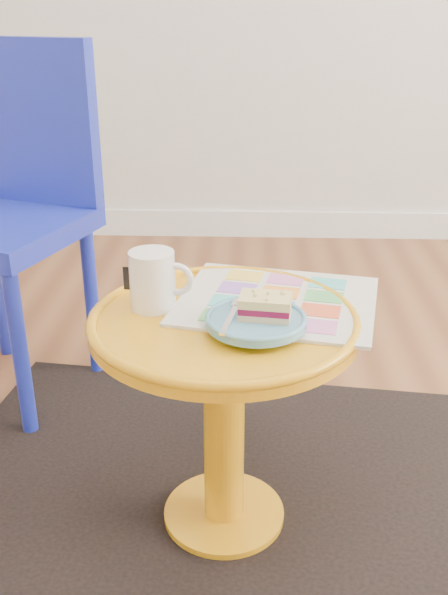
{
  "coord_description": "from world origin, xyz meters",
  "views": [
    {
      "loc": [
        -0.38,
        -0.92,
        0.97
      ],
      "look_at": [
        -0.42,
        0.15,
        0.5
      ],
      "focal_mm": 40.0,
      "sensor_mm": 36.0,
      "label": 1
    }
  ],
  "objects_px": {
    "plate": "(256,321)",
    "side_table": "(224,380)",
    "chair": "(10,199)",
    "newspaper": "(277,301)",
    "mug": "(154,278)"
  },
  "relations": [
    {
      "from": "plate",
      "to": "side_table",
      "type": "bearing_deg",
      "value": 138.22
    },
    {
      "from": "side_table",
      "to": "chair",
      "type": "height_order",
      "value": "chair"
    },
    {
      "from": "newspaper",
      "to": "side_table",
      "type": "bearing_deg",
      "value": -131.81
    },
    {
      "from": "chair",
      "to": "newspaper",
      "type": "distance_m",
      "value": 0.83
    },
    {
      "from": "newspaper",
      "to": "plate",
      "type": "relative_size",
      "value": 2.09
    },
    {
      "from": "side_table",
      "to": "plate",
      "type": "xyz_separation_m",
      "value": [
        0.06,
        -0.05,
        0.15
      ]
    },
    {
      "from": "chair",
      "to": "mug",
      "type": "bearing_deg",
      "value": -30.8
    },
    {
      "from": "side_table",
      "to": "newspaper",
      "type": "relative_size",
      "value": 1.34
    },
    {
      "from": "chair",
      "to": "newspaper",
      "type": "xyz_separation_m",
      "value": [
        0.67,
        -0.48,
        -0.06
      ]
    },
    {
      "from": "chair",
      "to": "plate",
      "type": "height_order",
      "value": "chair"
    },
    {
      "from": "mug",
      "to": "plate",
      "type": "xyz_separation_m",
      "value": [
        0.19,
        -0.09,
        -0.04
      ]
    },
    {
      "from": "plate",
      "to": "mug",
      "type": "bearing_deg",
      "value": 154.05
    },
    {
      "from": "mug",
      "to": "plate",
      "type": "height_order",
      "value": "mug"
    },
    {
      "from": "side_table",
      "to": "chair",
      "type": "distance_m",
      "value": 0.82
    },
    {
      "from": "chair",
      "to": "plate",
      "type": "xyz_separation_m",
      "value": [
        0.63,
        -0.61,
        -0.04
      ]
    }
  ]
}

